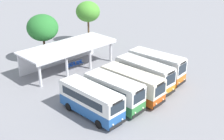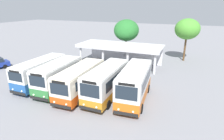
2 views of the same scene
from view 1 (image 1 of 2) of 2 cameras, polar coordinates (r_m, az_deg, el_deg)
name	(u,v)px [view 1 (image 1 of 2)]	position (r m, az deg, el deg)	size (l,w,h in m)	color
ground_plane	(148,103)	(32.88, 6.96, -6.32)	(180.00, 180.00, 0.00)	gray
city_bus_nearest_orange	(91,100)	(29.67, -4.16, -5.83)	(2.51, 7.58, 3.16)	black
city_bus_second_in_row	(114,91)	(31.14, 0.35, -4.16)	(2.67, 7.05, 3.26)	black
city_bus_middle_cream	(132,83)	(33.08, 3.88, -2.60)	(2.72, 7.85, 3.11)	black
city_bus_fourth_amber	(144,74)	(35.38, 6.33, -0.70)	(2.50, 7.61, 3.32)	black
city_bus_fifth_blue	(156,65)	(37.70, 8.64, 0.88)	(2.94, 7.58, 3.48)	black
terminal_canopy	(66,50)	(41.29, -8.96, 3.94)	(13.42, 5.38, 3.40)	silver
waiting_chair_end_by_column	(68,66)	(41.03, -8.58, 0.69)	(0.46, 0.46, 0.86)	slate
waiting_chair_second_from_end	(71,65)	(41.36, -7.97, 0.92)	(0.46, 0.46, 0.86)	slate
waiting_chair_middle_seat	(74,64)	(41.68, -7.36, 1.14)	(0.46, 0.46, 0.86)	slate
waiting_chair_fourth_seat	(78,63)	(41.91, -6.64, 1.31)	(0.46, 0.46, 0.86)	slate
waiting_chair_fifth_seat	(81,62)	(42.29, -6.09, 1.54)	(0.46, 0.46, 0.86)	slate
roadside_tree_behind_canopy	(43,28)	(43.76, -13.41, 8.03)	(4.54, 4.54, 6.98)	brown
roadside_tree_east_of_canopy	(88,12)	(50.93, -4.72, 11.29)	(4.12, 4.12, 7.29)	brown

